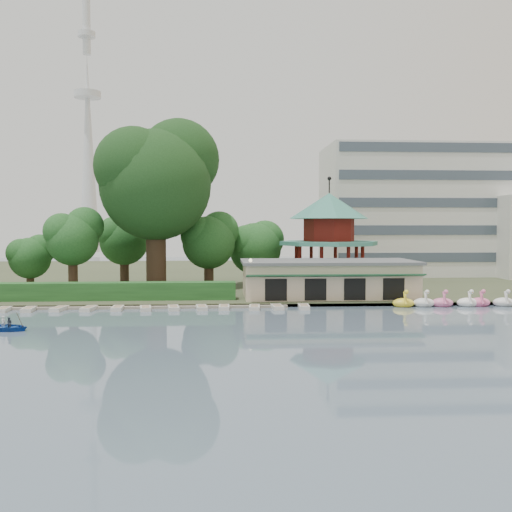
{
  "coord_description": "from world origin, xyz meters",
  "views": [
    {
      "loc": [
        -1.46,
        -38.53,
        7.97
      ],
      "look_at": [
        2.0,
        18.0,
        5.0
      ],
      "focal_mm": 40.0,
      "sensor_mm": 36.0,
      "label": 1
    }
  ],
  "objects": [
    {
      "name": "shore",
      "position": [
        0.0,
        52.0,
        0.2
      ],
      "size": [
        220.0,
        70.0,
        0.4
      ],
      "primitive_type": "cube",
      "color": "#424930",
      "rests_on": "ground"
    },
    {
      "name": "moored_rowboats",
      "position": [
        -10.15,
        15.82,
        0.18
      ],
      "size": [
        34.59,
        2.68,
        0.36
      ],
      "color": "beige",
      "rests_on": "ground"
    },
    {
      "name": "dock",
      "position": [
        -12.0,
        17.2,
        0.12
      ],
      "size": [
        34.0,
        1.6,
        0.24
      ],
      "primitive_type": "cube",
      "color": "gray",
      "rests_on": "ground"
    },
    {
      "name": "ground_plane",
      "position": [
        0.0,
        0.0,
        0.0
      ],
      "size": [
        220.0,
        220.0,
        0.0
      ],
      "primitive_type": "plane",
      "color": "slate",
      "rests_on": "ground"
    },
    {
      "name": "big_tree",
      "position": [
        -8.83,
        28.21,
        13.74
      ],
      "size": [
        14.06,
        13.1,
        20.28
      ],
      "color": "#3A281C",
      "rests_on": "shore"
    },
    {
      "name": "hedge",
      "position": [
        -15.0,
        20.5,
        1.3
      ],
      "size": [
        30.0,
        2.0,
        1.8
      ],
      "primitive_type": "cube",
      "color": "#255A25",
      "rests_on": "shore"
    },
    {
      "name": "swan_boats",
      "position": [
        25.97,
        16.56,
        0.4
      ],
      "size": [
        22.41,
        2.1,
        1.92
      ],
      "color": "yellow",
      "rests_on": "ground"
    },
    {
      "name": "lamp_post",
      "position": [
        1.5,
        19.0,
        3.34
      ],
      "size": [
        0.36,
        0.36,
        4.28
      ],
      "color": "black",
      "rests_on": "shore"
    },
    {
      "name": "rowboat_with_passengers",
      "position": [
        -17.89,
        5.75,
        0.52
      ],
      "size": [
        5.74,
        4.74,
        2.01
      ],
      "color": "#1A49A3",
      "rests_on": "ground"
    },
    {
      "name": "embankment",
      "position": [
        0.0,
        17.3,
        0.15
      ],
      "size": [
        220.0,
        0.6,
        0.3
      ],
      "primitive_type": "cube",
      "color": "gray",
      "rests_on": "ground"
    },
    {
      "name": "office_building",
      "position": [
        32.67,
        49.0,
        9.73
      ],
      "size": [
        38.0,
        18.0,
        20.0
      ],
      "color": "silver",
      "rests_on": "shore"
    },
    {
      "name": "pavilion",
      "position": [
        12.0,
        32.0,
        7.48
      ],
      "size": [
        12.4,
        12.4,
        13.5
      ],
      "color": "beige",
      "rests_on": "shore"
    },
    {
      "name": "boathouse",
      "position": [
        10.0,
        21.97,
        2.37
      ],
      "size": [
        18.6,
        9.39,
        3.9
      ],
      "color": "beige",
      "rests_on": "shore"
    },
    {
      "name": "broadcast_tower",
      "position": [
        -42.0,
        140.0,
        33.98
      ],
      "size": [
        8.0,
        8.0,
        96.0
      ],
      "color": "silver",
      "rests_on": "ground"
    },
    {
      "name": "small_trees",
      "position": [
        -10.21,
        32.36,
        6.11
      ],
      "size": [
        39.47,
        16.44,
        9.74
      ],
      "color": "#3A281C",
      "rests_on": "shore"
    }
  ]
}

